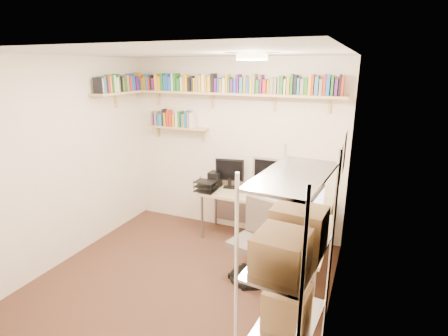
# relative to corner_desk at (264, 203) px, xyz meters

# --- Properties ---
(ground) EXTENTS (3.20, 3.20, 0.00)m
(ground) POSITION_rel_corner_desk_xyz_m (-0.64, -0.99, -0.68)
(ground) COLOR #452D1D
(ground) RESTS_ON ground
(room_shell) EXTENTS (3.24, 3.04, 2.52)m
(room_shell) POSITION_rel_corner_desk_xyz_m (-0.64, -0.98, 0.87)
(room_shell) COLOR #F3DDC5
(room_shell) RESTS_ON ground
(wall_shelves) EXTENTS (3.12, 1.09, 0.80)m
(wall_shelves) POSITION_rel_corner_desk_xyz_m (-1.06, 0.31, 1.35)
(wall_shelves) COLOR tan
(wall_shelves) RESTS_ON ground
(corner_desk) EXTENTS (1.90, 1.79, 1.19)m
(corner_desk) POSITION_rel_corner_desk_xyz_m (0.00, 0.00, 0.00)
(corner_desk) COLOR #DBB88E
(corner_desk) RESTS_ON ground
(office_chair) EXTENTS (0.51, 0.52, 0.94)m
(office_chair) POSITION_rel_corner_desk_xyz_m (0.07, -0.63, -0.28)
(office_chair) COLOR black
(office_chair) RESTS_ON ground
(wire_rack) EXTENTS (0.46, 0.84, 1.86)m
(wire_rack) POSITION_rel_corner_desk_xyz_m (0.78, -2.08, 0.44)
(wire_rack) COLOR silver
(wire_rack) RESTS_ON ground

